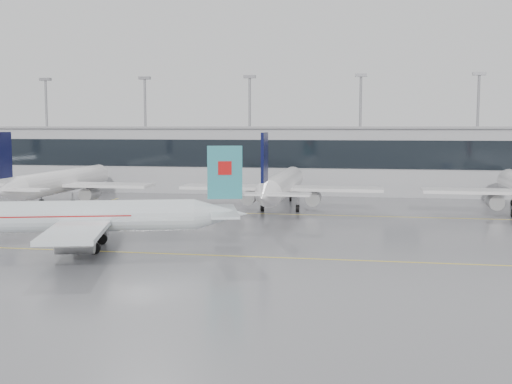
# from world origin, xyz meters

# --- Properties ---
(ground) EXTENTS (320.00, 320.00, 0.00)m
(ground) POSITION_xyz_m (0.00, 0.00, 0.00)
(ground) COLOR slate
(ground) RESTS_ON ground
(taxi_line_main) EXTENTS (120.00, 0.25, 0.01)m
(taxi_line_main) POSITION_xyz_m (0.00, 0.00, 0.01)
(taxi_line_main) COLOR yellow
(taxi_line_main) RESTS_ON ground
(taxi_line_north) EXTENTS (120.00, 0.25, 0.01)m
(taxi_line_north) POSITION_xyz_m (0.00, 30.00, 0.01)
(taxi_line_north) COLOR yellow
(taxi_line_north) RESTS_ON ground
(taxi_line_cross) EXTENTS (0.25, 60.00, 0.01)m
(taxi_line_cross) POSITION_xyz_m (-30.00, 15.00, 0.01)
(taxi_line_cross) COLOR yellow
(taxi_line_cross) RESTS_ON ground
(terminal) EXTENTS (180.00, 15.00, 12.00)m
(terminal) POSITION_xyz_m (0.00, 62.00, 6.00)
(terminal) COLOR #A4A5A8
(terminal) RESTS_ON ground
(terminal_glass) EXTENTS (180.00, 0.20, 5.00)m
(terminal_glass) POSITION_xyz_m (0.00, 54.45, 7.50)
(terminal_glass) COLOR black
(terminal_glass) RESTS_ON ground
(terminal_roof) EXTENTS (182.00, 16.00, 0.40)m
(terminal_roof) POSITION_xyz_m (0.00, 62.00, 12.20)
(terminal_roof) COLOR gray
(terminal_roof) RESTS_ON ground
(light_masts) EXTENTS (156.40, 1.00, 22.60)m
(light_masts) POSITION_xyz_m (0.00, 68.00, 13.34)
(light_masts) COLOR gray
(light_masts) RESTS_ON ground
(air_canada_jet) EXTENTS (33.68, 26.88, 10.48)m
(air_canada_jet) POSITION_xyz_m (-15.61, 0.87, 3.29)
(air_canada_jet) COLOR silver
(air_canada_jet) RESTS_ON ground
(parked_jet_b) EXTENTS (29.64, 36.96, 11.72)m
(parked_jet_b) POSITION_xyz_m (-35.00, 33.69, 3.71)
(parked_jet_b) COLOR white
(parked_jet_b) RESTS_ON ground
(parked_jet_c) EXTENTS (29.64, 36.96, 11.72)m
(parked_jet_c) POSITION_xyz_m (-0.00, 33.69, 3.71)
(parked_jet_c) COLOR white
(parked_jet_c) RESTS_ON ground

